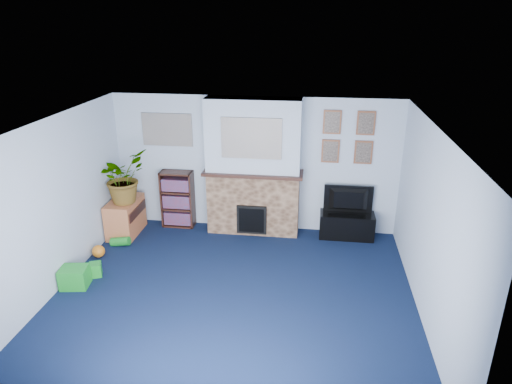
# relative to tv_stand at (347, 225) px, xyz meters

# --- Properties ---
(floor) EXTENTS (5.00, 4.50, 0.01)m
(floor) POSITION_rel_tv_stand_xyz_m (-1.65, -2.03, -0.23)
(floor) COLOR #0E1835
(floor) RESTS_ON ground
(ceiling) EXTENTS (5.00, 4.50, 0.01)m
(ceiling) POSITION_rel_tv_stand_xyz_m (-1.65, -2.03, 2.17)
(ceiling) COLOR white
(ceiling) RESTS_ON wall_back
(wall_back) EXTENTS (5.00, 0.04, 2.40)m
(wall_back) POSITION_rel_tv_stand_xyz_m (-1.65, 0.22, 0.97)
(wall_back) COLOR #ACBBD0
(wall_back) RESTS_ON ground
(wall_front) EXTENTS (5.00, 0.04, 2.40)m
(wall_front) POSITION_rel_tv_stand_xyz_m (-1.65, -4.28, 0.97)
(wall_front) COLOR #ACBBD0
(wall_front) RESTS_ON ground
(wall_left) EXTENTS (0.04, 4.50, 2.40)m
(wall_left) POSITION_rel_tv_stand_xyz_m (-4.15, -2.03, 0.97)
(wall_left) COLOR #ACBBD0
(wall_left) RESTS_ON ground
(wall_right) EXTENTS (0.04, 4.50, 2.40)m
(wall_right) POSITION_rel_tv_stand_xyz_m (0.85, -2.03, 0.97)
(wall_right) COLOR #ACBBD0
(wall_right) RESTS_ON ground
(chimney_breast) EXTENTS (1.72, 0.50, 2.40)m
(chimney_breast) POSITION_rel_tv_stand_xyz_m (-1.65, 0.02, 0.96)
(chimney_breast) COLOR brown
(chimney_breast) RESTS_ON ground
(collage_main) EXTENTS (1.00, 0.03, 0.68)m
(collage_main) POSITION_rel_tv_stand_xyz_m (-1.65, -0.19, 1.55)
(collage_main) COLOR gray
(collage_main) RESTS_ON chimney_breast
(collage_left) EXTENTS (0.90, 0.03, 0.58)m
(collage_left) POSITION_rel_tv_stand_xyz_m (-3.20, 0.21, 1.55)
(collage_left) COLOR gray
(collage_left) RESTS_ON wall_back
(portrait_tl) EXTENTS (0.30, 0.03, 0.40)m
(portrait_tl) POSITION_rel_tv_stand_xyz_m (-0.35, 0.20, 1.77)
(portrait_tl) COLOR brown
(portrait_tl) RESTS_ON wall_back
(portrait_tr) EXTENTS (0.30, 0.03, 0.40)m
(portrait_tr) POSITION_rel_tv_stand_xyz_m (0.20, 0.20, 1.77)
(portrait_tr) COLOR brown
(portrait_tr) RESTS_ON wall_back
(portrait_bl) EXTENTS (0.30, 0.03, 0.40)m
(portrait_bl) POSITION_rel_tv_stand_xyz_m (-0.35, 0.20, 1.27)
(portrait_bl) COLOR brown
(portrait_bl) RESTS_ON wall_back
(portrait_br) EXTENTS (0.30, 0.03, 0.40)m
(portrait_br) POSITION_rel_tv_stand_xyz_m (0.20, 0.20, 1.27)
(portrait_br) COLOR brown
(portrait_br) RESTS_ON wall_back
(tv_stand) EXTENTS (0.94, 0.39, 0.44)m
(tv_stand) POSITION_rel_tv_stand_xyz_m (0.00, 0.00, 0.00)
(tv_stand) COLOR black
(tv_stand) RESTS_ON ground
(television) EXTENTS (0.84, 0.11, 0.48)m
(television) POSITION_rel_tv_stand_xyz_m (0.00, 0.02, 0.46)
(television) COLOR black
(television) RESTS_ON tv_stand
(bookshelf) EXTENTS (0.58, 0.28, 1.05)m
(bookshelf) POSITION_rel_tv_stand_xyz_m (-3.05, 0.08, 0.28)
(bookshelf) COLOR #321912
(bookshelf) RESTS_ON ground
(sideboard) EXTENTS (0.45, 0.82, 0.63)m
(sideboard) POSITION_rel_tv_stand_xyz_m (-3.89, -0.36, 0.12)
(sideboard) COLOR #BC663C
(sideboard) RESTS_ON ground
(potted_plant) EXTENTS (0.88, 0.95, 0.90)m
(potted_plant) POSITION_rel_tv_stand_xyz_m (-3.84, -0.41, 0.86)
(potted_plant) COLOR #26661E
(potted_plant) RESTS_ON sideboard
(mantel_clock) EXTENTS (0.11, 0.06, 0.15)m
(mantel_clock) POSITION_rel_tv_stand_xyz_m (-1.63, -0.03, 1.00)
(mantel_clock) COLOR gold
(mantel_clock) RESTS_ON chimney_breast
(mantel_candle) EXTENTS (0.06, 0.06, 0.18)m
(mantel_candle) POSITION_rel_tv_stand_xyz_m (-1.32, -0.03, 1.01)
(mantel_candle) COLOR #B2BFC6
(mantel_candle) RESTS_ON chimney_breast
(mantel_teddy) EXTENTS (0.12, 0.12, 0.12)m
(mantel_teddy) POSITION_rel_tv_stand_xyz_m (-2.20, -0.03, 0.99)
(mantel_teddy) COLOR gray
(mantel_teddy) RESTS_ON chimney_breast
(mantel_can) EXTENTS (0.05, 0.05, 0.11)m
(mantel_can) POSITION_rel_tv_stand_xyz_m (-0.88, -0.03, 0.99)
(mantel_can) COLOR #198C26
(mantel_can) RESTS_ON chimney_breast
(green_crate) EXTENTS (0.42, 0.35, 0.30)m
(green_crate) POSITION_rel_tv_stand_xyz_m (-3.95, -2.11, -0.08)
(green_crate) COLOR #198C26
(green_crate) RESTS_ON ground
(toy_ball) EXTENTS (0.20, 0.20, 0.20)m
(toy_ball) POSITION_rel_tv_stand_xyz_m (-4.00, -1.26, -0.14)
(toy_ball) COLOR orange
(toy_ball) RESTS_ON ground
(toy_block) EXTENTS (0.22, 0.22, 0.21)m
(toy_block) POSITION_rel_tv_stand_xyz_m (-3.79, -1.80, -0.11)
(toy_block) COLOR #198C26
(toy_block) RESTS_ON ground
(toy_tube) EXTENTS (0.34, 0.15, 0.19)m
(toy_tube) POSITION_rel_tv_stand_xyz_m (-3.82, -0.83, -0.15)
(toy_tube) COLOR #198C26
(toy_tube) RESTS_ON ground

